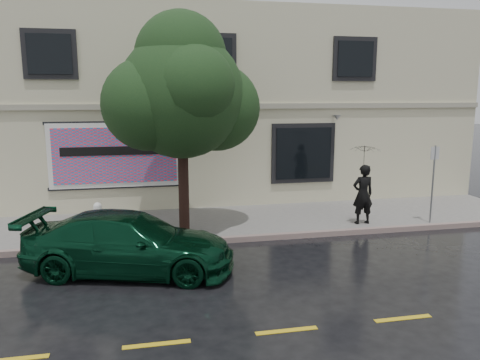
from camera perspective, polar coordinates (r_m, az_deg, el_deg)
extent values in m
plane|color=black|center=(11.57, 0.47, -9.82)|extent=(90.00, 90.00, 0.00)
cube|color=gray|center=(14.59, -2.22, -5.19)|extent=(20.00, 3.50, 0.15)
cube|color=gray|center=(12.94, -0.93, -7.25)|extent=(20.00, 0.18, 0.16)
cube|color=gold|center=(8.47, 5.70, -17.80)|extent=(19.00, 0.12, 0.01)
cube|color=beige|center=(19.75, -5.07, 8.95)|extent=(20.00, 8.00, 7.00)
cube|color=#9E9984|center=(15.74, -3.35, 8.96)|extent=(20.00, 0.12, 0.18)
cube|color=black|center=(16.64, 7.70, 3.26)|extent=(2.30, 0.10, 2.10)
cube|color=black|center=(16.58, 7.77, 3.23)|extent=(2.00, 0.05, 1.80)
cube|color=black|center=(15.79, -22.22, 14.04)|extent=(1.30, 0.05, 1.20)
cube|color=black|center=(15.72, -3.38, 14.79)|extent=(1.30, 0.05, 1.20)
cube|color=black|center=(17.18, 13.90, 14.15)|extent=(1.30, 0.05, 1.20)
cube|color=white|center=(15.69, -14.93, 2.94)|extent=(4.20, 0.06, 2.10)
cube|color=#FF385C|center=(15.65, -14.94, 2.92)|extent=(3.90, 0.04, 1.80)
cube|color=black|center=(15.88, -14.74, -0.81)|extent=(4.30, 0.10, 0.10)
cube|color=black|center=(15.62, -15.10, 6.77)|extent=(4.30, 0.10, 0.10)
cube|color=black|center=(15.60, -14.97, 3.45)|extent=(3.40, 0.02, 0.28)
imported|color=#08311C|center=(10.96, -13.31, -7.49)|extent=(5.09, 3.27, 1.37)
imported|color=black|center=(14.46, 14.75, -1.70)|extent=(0.67, 0.45, 1.80)
imported|color=black|center=(14.25, 14.98, 3.24)|extent=(1.13, 1.13, 0.71)
cylinder|color=black|center=(13.19, -6.89, -0.60)|extent=(0.29, 0.29, 2.69)
sphere|color=black|center=(12.95, -7.14, 10.18)|extent=(3.41, 3.41, 3.41)
cylinder|color=white|center=(14.10, -16.83, -5.71)|extent=(0.32, 0.32, 0.08)
cylinder|color=white|center=(14.01, -16.90, -4.41)|extent=(0.23, 0.23, 0.58)
sphere|color=white|center=(13.94, -16.98, -3.09)|extent=(0.23, 0.23, 0.23)
cylinder|color=white|center=(14.01, -16.91, -4.30)|extent=(0.34, 0.11, 0.11)
cylinder|color=gray|center=(15.17, 22.43, -0.52)|extent=(0.05, 0.05, 2.36)
cube|color=silver|center=(15.03, 22.68, 3.05)|extent=(0.29, 0.04, 0.38)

